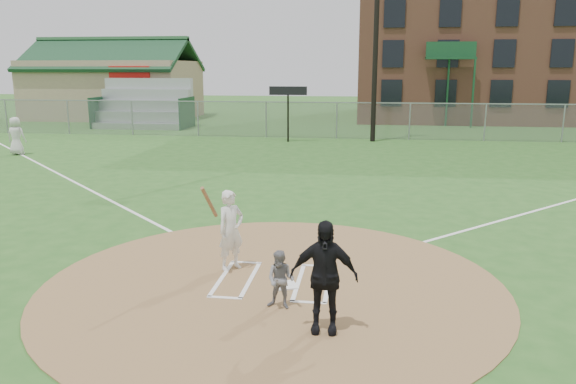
# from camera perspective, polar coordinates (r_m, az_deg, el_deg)

# --- Properties ---
(ground) EXTENTS (140.00, 140.00, 0.00)m
(ground) POSITION_cam_1_polar(r_m,az_deg,el_deg) (10.40, -1.52, -9.40)
(ground) COLOR #28581E
(ground) RESTS_ON ground
(dirt_circle) EXTENTS (8.40, 8.40, 0.02)m
(dirt_circle) POSITION_cam_1_polar(r_m,az_deg,el_deg) (10.39, -1.52, -9.35)
(dirt_circle) COLOR olive
(dirt_circle) RESTS_ON ground
(home_plate) EXTENTS (0.54, 0.54, 0.03)m
(home_plate) POSITION_cam_1_polar(r_m,az_deg,el_deg) (10.27, -0.30, -9.47)
(home_plate) COLOR white
(home_plate) RESTS_ON dirt_circle
(foul_line_third) EXTENTS (17.04, 17.04, 0.01)m
(foul_line_third) POSITION_cam_1_polar(r_m,az_deg,el_deg) (21.68, -21.56, 1.33)
(foul_line_third) COLOR white
(foul_line_third) RESTS_ON ground
(catcher) EXTENTS (0.53, 0.44, 0.97)m
(catcher) POSITION_cam_1_polar(r_m,az_deg,el_deg) (9.24, -0.75, -8.90)
(catcher) COLOR gray
(catcher) RESTS_ON dirt_circle
(umpire) EXTENTS (1.01, 0.43, 1.72)m
(umpire) POSITION_cam_1_polar(r_m,az_deg,el_deg) (8.36, 3.66, -8.55)
(umpire) COLOR black
(umpire) RESTS_ON dirt_circle
(ondeck_player) EXTENTS (0.85, 0.57, 1.71)m
(ondeck_player) POSITION_cam_1_polar(r_m,az_deg,el_deg) (28.40, -25.90, 5.15)
(ondeck_player) COLOR silver
(ondeck_player) RESTS_ON ground
(batters_boxes) EXTENTS (2.08, 1.88, 0.01)m
(batters_boxes) POSITION_cam_1_polar(r_m,az_deg,el_deg) (10.53, -1.39, -8.97)
(batters_boxes) COLOR white
(batters_boxes) RESTS_ON dirt_circle
(batter_at_plate) EXTENTS (0.72, 1.04, 1.78)m
(batter_at_plate) POSITION_cam_1_polar(r_m,az_deg,el_deg) (10.93, -5.84, -3.85)
(batter_at_plate) COLOR silver
(batter_at_plate) RESTS_ON dirt_circle
(outfield_fence) EXTENTS (56.08, 0.08, 2.03)m
(outfield_fence) POSITION_cam_1_polar(r_m,az_deg,el_deg) (31.69, 4.97, 7.27)
(outfield_fence) COLOR slate
(outfield_fence) RESTS_ON ground
(bleachers) EXTENTS (6.08, 3.20, 3.20)m
(bleachers) POSITION_cam_1_polar(r_m,az_deg,el_deg) (38.65, -14.53, 8.71)
(bleachers) COLOR #B7BABF
(bleachers) RESTS_ON ground
(clubhouse) EXTENTS (12.20, 8.71, 6.23)m
(clubhouse) POSITION_cam_1_polar(r_m,az_deg,el_deg) (46.83, -17.17, 10.14)
(clubhouse) COLOR tan
(clubhouse) RESTS_ON ground
(brick_warehouse) EXTENTS (30.00, 17.17, 15.00)m
(brick_warehouse) POSITION_cam_1_polar(r_m,az_deg,el_deg) (49.75, 25.64, 15.50)
(brick_warehouse) COLOR #9B5942
(brick_warehouse) RESTS_ON ground
(light_pole) EXTENTS (1.20, 0.30, 12.22)m
(light_pole) POSITION_cam_1_polar(r_m,az_deg,el_deg) (30.64, 8.99, 17.47)
(light_pole) COLOR black
(light_pole) RESTS_ON ground
(scoreboard_sign) EXTENTS (2.00, 0.10, 2.93)m
(scoreboard_sign) POSITION_cam_1_polar(r_m,az_deg,el_deg) (30.03, 0.00, 9.65)
(scoreboard_sign) COLOR black
(scoreboard_sign) RESTS_ON ground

